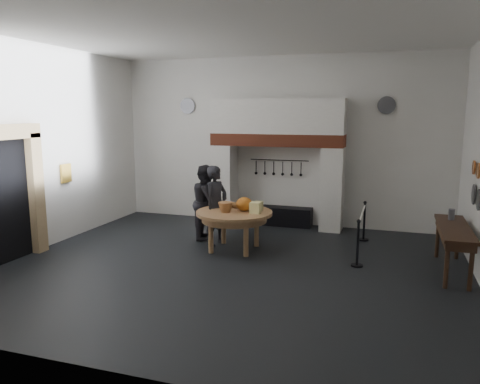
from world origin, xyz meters
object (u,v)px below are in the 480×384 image
(visitor_far, at_px, (207,202))
(barrier_post_far, at_px, (364,222))
(visitor_near, at_px, (216,205))
(side_table, at_px, (454,228))
(iron_range, at_px, (277,216))
(work_table, at_px, (234,213))
(barrier_post_near, at_px, (358,244))

(visitor_far, relative_size, barrier_post_far, 2.00)
(visitor_near, height_order, side_table, visitor_near)
(side_table, bearing_deg, iron_range, 147.04)
(barrier_post_far, bearing_deg, iron_range, 159.89)
(work_table, height_order, visitor_near, visitor_near)
(iron_range, xyz_separation_m, visitor_near, (-0.88, -2.26, 0.67))
(visitor_far, bearing_deg, iron_range, -49.95)
(iron_range, relative_size, barrier_post_far, 2.11)
(visitor_near, bearing_deg, work_table, -99.66)
(barrier_post_near, bearing_deg, visitor_far, 164.63)
(visitor_far, xyz_separation_m, side_table, (5.38, -0.80, -0.03))
(work_table, height_order, visitor_far, visitor_far)
(visitor_near, xyz_separation_m, barrier_post_far, (3.23, 1.40, -0.47))
(side_table, relative_size, barrier_post_far, 2.44)
(visitor_near, distance_m, visitor_far, 0.57)
(iron_range, relative_size, visitor_near, 1.04)
(iron_range, bearing_deg, side_table, -32.96)
(visitor_near, bearing_deg, barrier_post_near, -82.10)
(side_table, bearing_deg, barrier_post_near, -173.40)
(visitor_near, relative_size, visitor_far, 1.02)
(work_table, bearing_deg, barrier_post_far, 32.03)
(iron_range, xyz_separation_m, barrier_post_near, (2.35, -2.86, 0.20))
(iron_range, relative_size, side_table, 0.86)
(visitor_near, bearing_deg, side_table, -76.15)
(iron_range, xyz_separation_m, barrier_post_far, (2.35, -0.86, 0.20))
(iron_range, xyz_separation_m, visitor_far, (-1.28, -1.86, 0.65))
(work_table, distance_m, side_table, 4.45)
(side_table, bearing_deg, visitor_near, 175.45)
(visitor_near, relative_size, barrier_post_far, 2.04)
(visitor_near, bearing_deg, iron_range, -2.94)
(side_table, distance_m, barrier_post_near, 1.81)
(side_table, bearing_deg, visitor_far, 171.58)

